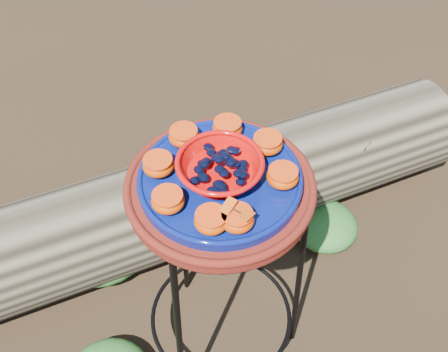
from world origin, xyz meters
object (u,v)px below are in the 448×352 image
red_bowl (220,169)px  driftwood_log (212,193)px  plant_stand (221,279)px  cobalt_plate (220,180)px  terracotta_saucer (220,189)px

red_bowl → driftwood_log: (0.21, 0.40, -0.61)m
plant_stand → driftwood_log: plant_stand is taller
driftwood_log → cobalt_plate: bearing=-117.5°
plant_stand → red_bowl: 0.43m
plant_stand → driftwood_log: bearing=62.5°
plant_stand → cobalt_plate: (0.00, 0.00, 0.39)m
plant_stand → red_bowl: size_ratio=4.04×
red_bowl → driftwood_log: bearing=62.5°
plant_stand → driftwood_log: 0.49m
red_bowl → driftwood_log: size_ratio=0.10×
plant_stand → cobalt_plate: size_ratio=2.02×
cobalt_plate → red_bowl: (0.00, 0.00, 0.04)m
red_bowl → terracotta_saucer: bearing=0.0°
plant_stand → red_bowl: (0.00, 0.00, 0.43)m
red_bowl → plant_stand: bearing=0.0°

